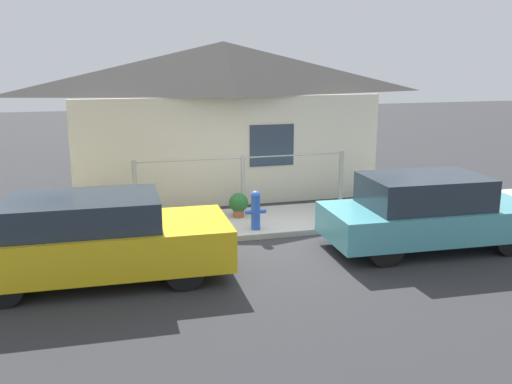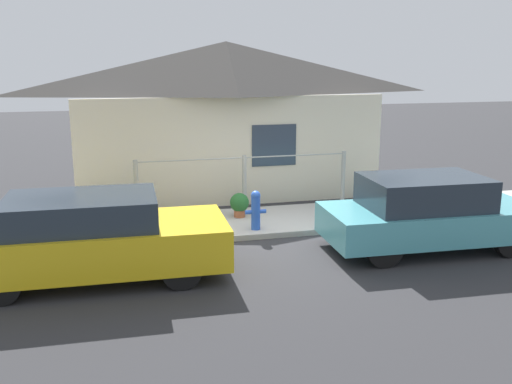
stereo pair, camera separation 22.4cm
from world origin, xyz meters
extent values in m
plane|color=#2D2D30|center=(0.00, 0.00, 0.00)|extent=(60.00, 60.00, 0.00)
cube|color=#B2AFA8|center=(0.00, 1.03, 0.06)|extent=(24.00, 2.06, 0.11)
cube|color=beige|center=(0.00, 2.80, 1.31)|extent=(7.45, 0.12, 2.62)
cube|color=#2D3847|center=(0.93, 2.73, 1.44)|extent=(1.10, 0.04, 1.00)
pyramid|color=#605B56|center=(0.00, 3.84, 3.25)|extent=(7.85, 2.20, 1.27)
cylinder|color=#999993|center=(-2.40, 1.91, 0.74)|extent=(0.10, 0.10, 1.25)
cylinder|color=#999993|center=(0.00, 1.91, 0.74)|extent=(0.10, 0.10, 1.25)
cylinder|color=#999993|center=(2.40, 1.91, 0.74)|extent=(0.10, 0.10, 1.25)
cylinder|color=#999993|center=(0.00, 1.91, 1.32)|extent=(4.80, 0.03, 0.03)
cube|color=gold|center=(-3.22, -1.30, 0.57)|extent=(4.28, 1.83, 0.67)
cube|color=#232D38|center=(-3.39, -1.29, 1.15)|extent=(2.37, 1.57, 0.48)
cylinder|color=black|center=(-1.88, -0.59, 0.31)|extent=(0.62, 0.22, 0.62)
cylinder|color=black|center=(-1.92, -2.07, 0.31)|extent=(0.62, 0.22, 0.62)
cylinder|color=black|center=(-4.51, -0.52, 0.31)|extent=(0.62, 0.22, 0.62)
cylinder|color=black|center=(-4.55, -2.00, 0.31)|extent=(0.62, 0.22, 0.62)
cube|color=teal|center=(2.80, -1.30, 0.53)|extent=(4.01, 1.81, 0.57)
cube|color=#232D38|center=(2.65, -1.29, 1.11)|extent=(2.22, 1.54, 0.57)
cylinder|color=black|center=(4.05, -0.63, 0.33)|extent=(0.66, 0.22, 0.66)
cylinder|color=black|center=(4.00, -2.05, 0.33)|extent=(0.66, 0.22, 0.66)
cylinder|color=black|center=(1.61, -0.54, 0.33)|extent=(0.66, 0.22, 0.66)
cylinder|color=black|center=(1.55, -1.96, 0.33)|extent=(0.66, 0.22, 0.66)
cylinder|color=blue|center=(-0.13, 0.34, 0.45)|extent=(0.18, 0.18, 0.67)
sphere|color=blue|center=(-0.13, 0.34, 0.82)|extent=(0.19, 0.19, 0.19)
cylinder|color=blue|center=(-0.26, 0.34, 0.48)|extent=(0.16, 0.08, 0.08)
cylinder|color=blue|center=(0.00, 0.34, 0.48)|extent=(0.16, 0.08, 0.08)
cylinder|color=#9E5638|center=(-0.25, 1.32, 0.20)|extent=(0.25, 0.25, 0.17)
sphere|color=#235B28|center=(-0.25, 1.32, 0.44)|extent=(0.42, 0.42, 0.42)
cylinder|color=#9E5638|center=(-3.13, 1.74, 0.19)|extent=(0.25, 0.25, 0.16)
sphere|color=#2D6B2D|center=(-3.13, 1.74, 0.45)|extent=(0.48, 0.48, 0.48)
camera|label=1|loc=(-3.06, -10.32, 3.51)|focal=40.00mm
camera|label=2|loc=(-2.84, -10.38, 3.51)|focal=40.00mm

